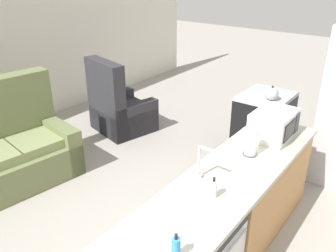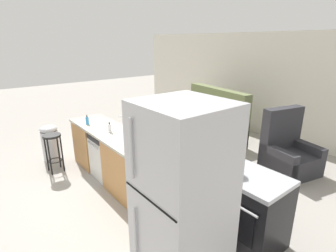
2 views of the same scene
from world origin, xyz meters
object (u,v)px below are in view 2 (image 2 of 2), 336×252
at_px(stove_range, 250,210).
at_px(paper_towel_roll, 137,136).
at_px(bar_stool, 53,145).
at_px(dishwasher, 110,154).
at_px(trash_bin, 50,142).
at_px(dish_soap_bottle, 87,120).
at_px(armchair, 287,154).
at_px(refrigerator, 182,208).
at_px(kettle, 236,168).
at_px(microwave, 155,146).
at_px(couch, 210,124).
at_px(soap_bottle, 110,128).

xyz_separation_m(stove_range, paper_towel_roll, (-1.66, -0.53, 0.59)).
relative_size(stove_range, bar_stool, 1.22).
xyz_separation_m(dishwasher, trash_bin, (-1.41, -0.66, -0.04)).
height_order(dish_soap_bottle, armchair, armchair).
distance_m(refrigerator, kettle, 0.99).
distance_m(dishwasher, kettle, 2.53).
bearing_deg(microwave, dishwasher, 179.95).
xyz_separation_m(trash_bin, couch, (1.20, 3.52, 0.02)).
bearing_deg(paper_towel_roll, dishwasher, -178.83).
xyz_separation_m(paper_towel_roll, soap_bottle, (-0.78, -0.06, -0.07)).
relative_size(soap_bottle, couch, 0.08).
relative_size(microwave, couch, 0.24).
bearing_deg(paper_towel_roll, refrigerator, -18.87).
height_order(paper_towel_roll, kettle, paper_towel_roll).
bearing_deg(soap_bottle, trash_bin, -158.57).
bearing_deg(bar_stool, couch, 80.69).
bearing_deg(bar_stool, paper_towel_roll, 24.00).
xyz_separation_m(stove_range, couch, (-2.81, 2.31, -0.06)).
bearing_deg(kettle, couch, 137.33).
xyz_separation_m(dishwasher, bar_stool, (-0.80, -0.75, 0.11)).
distance_m(stove_range, kettle, 0.57).
relative_size(paper_towel_roll, soap_bottle, 1.60).
relative_size(stove_range, refrigerator, 0.46).
bearing_deg(dishwasher, refrigerator, -11.93).
bearing_deg(microwave, dish_soap_bottle, -175.04).
bearing_deg(dish_soap_bottle, trash_bin, -151.64).
xyz_separation_m(soap_bottle, couch, (-0.37, 2.90, -0.58)).
xyz_separation_m(refrigerator, paper_towel_roll, (-1.66, 0.57, 0.07)).
bearing_deg(dish_soap_bottle, bar_stool, -116.61).
xyz_separation_m(paper_towel_roll, bar_stool, (-1.74, -0.77, -0.50)).
bearing_deg(trash_bin, microwave, 13.04).
relative_size(refrigerator, armchair, 1.62).
distance_m(dishwasher, refrigerator, 2.71).
distance_m(refrigerator, trash_bin, 4.06).
xyz_separation_m(dishwasher, paper_towel_roll, (0.94, 0.02, 0.62)).
height_order(paper_towel_roll, soap_bottle, paper_towel_roll).
height_order(dishwasher, stove_range, stove_range).
bearing_deg(refrigerator, dish_soap_bottle, 173.01).
bearing_deg(stove_range, soap_bottle, -166.44).
xyz_separation_m(stove_range, trash_bin, (-4.01, -1.20, -0.07)).
relative_size(dishwasher, soap_bottle, 4.77).
height_order(dishwasher, dish_soap_bottle, dish_soap_bottle).
xyz_separation_m(soap_bottle, dish_soap_bottle, (-0.66, -0.13, 0.00)).
bearing_deg(stove_range, couch, 140.55).
distance_m(microwave, dish_soap_bottle, 1.93).
bearing_deg(dishwasher, bar_stool, -136.73).
bearing_deg(bar_stool, dishwasher, 43.27).
xyz_separation_m(bar_stool, trash_bin, (-0.61, 0.10, -0.16)).
height_order(dishwasher, couch, couch).
height_order(trash_bin, couch, couch).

